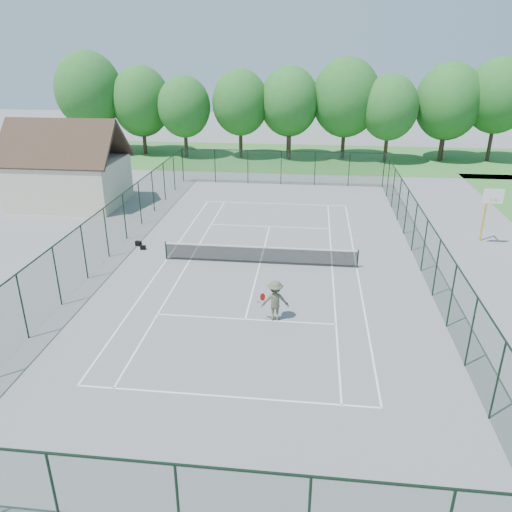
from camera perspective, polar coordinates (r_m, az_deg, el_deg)
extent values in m
plane|color=gray|center=(28.65, 0.45, -0.85)|extent=(140.00, 140.00, 0.00)
cube|color=#3D8134|center=(57.32, 3.67, 11.21)|extent=(80.00, 16.00, 0.01)
cube|color=white|center=(39.77, 2.26, 6.00)|extent=(10.97, 0.08, 0.01)
cube|color=white|center=(18.48, -3.58, -15.72)|extent=(10.97, 0.08, 0.01)
cube|color=white|center=(34.58, 1.57, 3.39)|extent=(8.23, 0.08, 0.01)
cube|color=white|center=(22.97, -1.24, -7.23)|extent=(8.23, 0.08, 0.01)
cube|color=white|center=(28.65, 11.43, -1.32)|extent=(0.08, 23.77, 0.01)
cube|color=white|center=(29.67, -10.14, -0.36)|extent=(0.08, 23.77, 0.01)
cube|color=white|center=(28.55, 8.69, -1.21)|extent=(0.08, 23.77, 0.01)
cube|color=white|center=(29.32, -7.57, -0.48)|extent=(0.08, 23.77, 0.01)
cube|color=white|center=(28.64, 0.45, -0.85)|extent=(0.08, 12.80, 0.01)
cylinder|color=black|center=(29.47, -10.24, 0.62)|extent=(0.08, 0.08, 1.10)
cylinder|color=black|center=(28.43, 11.54, -0.32)|extent=(0.08, 0.08, 1.10)
cube|color=black|center=(28.45, 0.45, 0.07)|extent=(11.00, 0.02, 0.96)
cube|color=white|center=(28.26, 0.46, 1.00)|extent=(11.00, 0.05, 0.07)
cube|color=#1B3824|center=(45.29, 2.89, 10.04)|extent=(18.00, 0.02, 3.00)
cube|color=#1B3824|center=(28.64, 18.67, 1.13)|extent=(0.02, 36.00, 3.00)
cube|color=#1B3824|center=(30.30, -16.74, 2.55)|extent=(0.02, 36.00, 3.00)
cube|color=black|center=(44.99, 2.93, 11.91)|extent=(18.00, 0.05, 0.05)
cube|color=black|center=(12.05, -9.28, -22.46)|extent=(18.00, 0.05, 0.05)
cube|color=black|center=(28.15, 19.05, 3.96)|extent=(0.05, 36.00, 0.05)
cube|color=black|center=(29.84, -17.06, 5.25)|extent=(0.05, 36.00, 0.05)
cube|color=beige|center=(41.81, -20.57, 7.89)|extent=(8.00, 6.00, 3.50)
cube|color=#433123|center=(42.50, -20.30, 12.66)|extent=(8.60, 3.27, 3.27)
cube|color=#433123|center=(39.87, -22.16, 11.81)|extent=(8.60, 3.27, 3.27)
cylinder|color=#3C2A1D|center=(60.04, -12.66, 13.29)|extent=(0.40, 0.40, 4.20)
ellipsoid|color=#2C732A|center=(59.55, -12.99, 16.98)|extent=(6.40, 6.40, 7.40)
cylinder|color=#3C2A1D|center=(56.94, 3.72, 13.28)|extent=(0.40, 0.40, 4.20)
ellipsoid|color=#2C732A|center=(56.43, 3.82, 17.19)|extent=(6.40, 6.40, 7.40)
cylinder|color=#3C2A1D|center=(58.52, 20.46, 12.19)|extent=(0.40, 0.40, 4.20)
ellipsoid|color=#2C732A|center=(58.02, 21.00, 15.96)|extent=(6.40, 6.40, 7.40)
cylinder|color=gold|center=(34.57, 24.64, 4.32)|extent=(0.12, 0.12, 3.50)
cube|color=gold|center=(33.74, 25.30, 6.65)|extent=(0.08, 0.90, 0.08)
cube|color=white|center=(33.36, 25.49, 6.18)|extent=(1.20, 0.05, 0.90)
torus|color=#D55512|center=(33.19, 25.56, 5.82)|extent=(0.48, 0.48, 0.02)
cube|color=black|center=(31.99, -13.28, 1.40)|extent=(0.43, 0.34, 0.30)
cube|color=black|center=(31.35, -12.79, 0.95)|extent=(0.35, 0.24, 0.25)
imported|color=#52563D|center=(22.51, 2.21, -5.11)|extent=(1.33, 0.86, 1.93)
sphere|color=#C5DB2E|center=(22.78, 5.58, -4.58)|extent=(0.07, 0.07, 0.07)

